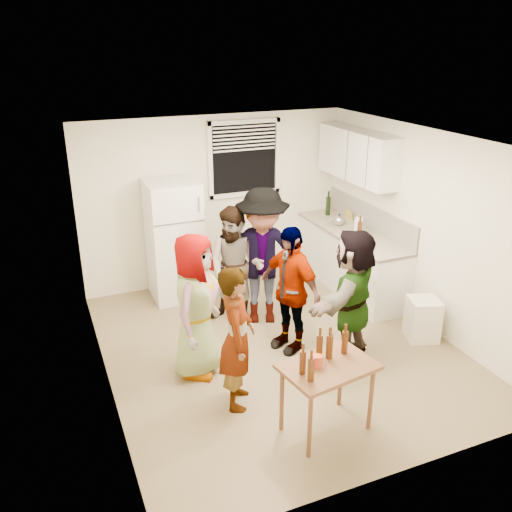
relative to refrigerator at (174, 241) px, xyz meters
name	(u,v)px	position (x,y,z in m)	size (l,w,h in m)	color
room	(278,347)	(0.75, -1.88, -0.85)	(4.00, 4.50, 2.50)	white
window	(244,158)	(1.20, 0.33, 1.00)	(1.12, 0.10, 1.06)	white
refrigerator	(174,241)	(0.00, 0.00, 0.00)	(0.70, 0.70, 1.70)	white
counter_lower	(350,261)	(2.45, -0.73, -0.42)	(0.60, 2.20, 0.86)	white
countertop	(352,232)	(2.45, -0.73, 0.03)	(0.64, 2.22, 0.04)	#B8AB93
backsplash	(370,217)	(2.74, -0.73, 0.23)	(0.03, 2.20, 0.36)	beige
upper_cabinets	(357,155)	(2.58, -0.53, 1.10)	(0.34, 1.60, 0.70)	white
kettle	(339,225)	(2.40, -0.44, 0.05)	(0.23, 0.19, 0.19)	silver
paper_towel	(358,235)	(2.43, -0.91, 0.05)	(0.12, 0.12, 0.25)	white
wine_bottle	(328,215)	(2.50, 0.07, 0.05)	(0.07, 0.07, 0.29)	black
beer_bottle_counter	(359,239)	(2.35, -1.06, 0.05)	(0.06, 0.06, 0.25)	#47230C
blue_cup	(360,247)	(2.19, -1.35, 0.05)	(0.10, 0.10, 0.13)	#231EDA
picture_frame	(349,215)	(2.67, -0.28, 0.12)	(0.02, 0.18, 0.15)	gold
trash_bin	(422,320)	(2.49, -2.36, -0.60)	(0.36, 0.36, 0.53)	white
serving_table	(325,428)	(0.55, -3.39, -0.85)	(0.85, 0.57, 0.72)	brown
beer_bottle_table	(329,358)	(0.61, -3.28, -0.13)	(0.06, 0.06, 0.24)	#47230C
red_cup	(317,367)	(0.43, -3.37, -0.13)	(0.09, 0.09, 0.12)	#CC4321
guest_grey	(199,370)	(-0.29, -1.97, -0.85)	(0.80, 1.64, 0.52)	gray
guest_stripe	(238,401)	(-0.08, -2.67, -0.85)	(0.55, 1.51, 0.36)	#141933
guest_back_left	(237,322)	(0.51, -1.08, -0.85)	(0.77, 1.58, 0.60)	brown
guest_back_right	(262,319)	(0.85, -1.16, -0.85)	(1.17, 1.81, 0.67)	#414247
guest_black	(288,346)	(0.87, -1.91, -0.85)	(0.91, 1.55, 0.38)	black
guest_orange	(348,356)	(1.43, -2.38, -0.85)	(1.47, 1.59, 0.47)	#F6864E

